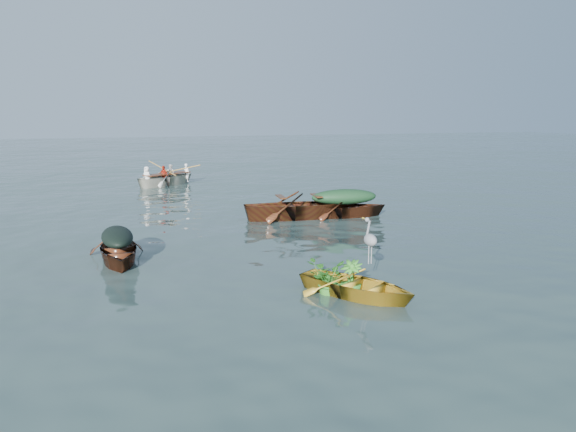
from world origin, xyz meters
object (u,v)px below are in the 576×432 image
open_wooden_boat (299,219)px  rowed_boat (168,185)px  yellow_dinghy (357,296)px  heron (370,247)px  dark_covered_boat (119,261)px  green_tarp_boat (344,217)px

open_wooden_boat → rowed_boat: open_wooden_boat is taller
yellow_dinghy → rowed_boat: 18.17m
open_wooden_boat → heron: heron is taller
heron → open_wooden_boat: bearing=48.2°
open_wooden_boat → rowed_boat: bearing=22.5°
open_wooden_boat → rowed_boat: (-2.95, 10.25, 0.00)m
yellow_dinghy → dark_covered_boat: dark_covered_boat is taller
dark_covered_boat → green_tarp_boat: 8.21m
green_tarp_boat → heron: heron is taller
open_wooden_boat → rowed_boat: 10.67m
open_wooden_boat → heron: 7.71m
yellow_dinghy → rowed_boat: bearing=61.8°
rowed_boat → open_wooden_boat: bearing=163.0°
green_tarp_boat → heron: (-2.85, -7.32, 0.86)m
green_tarp_boat → heron: size_ratio=4.43×
green_tarp_boat → rowed_boat: (-4.50, 10.48, 0.00)m
yellow_dinghy → dark_covered_boat: 5.93m
dark_covered_boat → rowed_boat: bearing=77.9°
heron → green_tarp_boat: bearing=36.7°
green_tarp_boat → rowed_boat: rowed_boat is taller
rowed_boat → heron: heron is taller
dark_covered_boat → open_wooden_boat: (5.91, 3.66, 0.00)m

